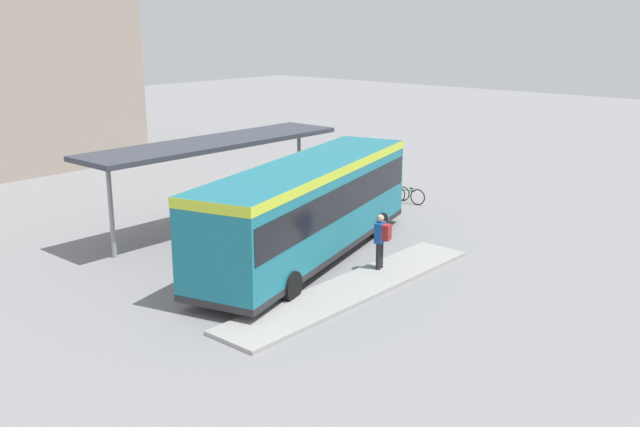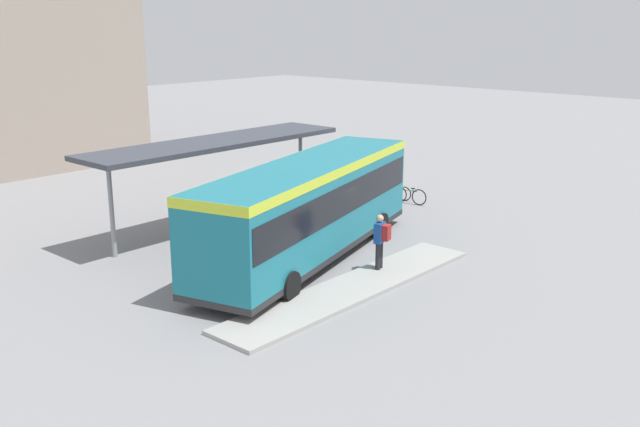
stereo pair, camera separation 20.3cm
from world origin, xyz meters
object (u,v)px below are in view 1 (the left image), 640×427
(pedestrian_waiting, at_px, (381,238))
(bicycle_black, at_px, (394,192))
(bicycle_white, at_px, (381,188))
(potted_planter_near_shelter, at_px, (307,212))
(city_bus, at_px, (309,204))
(bicycle_green, at_px, (408,195))

(pedestrian_waiting, bearing_deg, bicycle_black, -71.58)
(bicycle_white, relative_size, potted_planter_near_shelter, 1.29)
(pedestrian_waiting, bearing_deg, city_bus, -2.18)
(pedestrian_waiting, distance_m, potted_planter_near_shelter, 5.48)
(potted_planter_near_shelter, bearing_deg, bicycle_black, 2.50)
(potted_planter_near_shelter, bearing_deg, city_bus, -136.74)
(pedestrian_waiting, distance_m, bicycle_black, 9.83)
(bicycle_black, distance_m, bicycle_white, 0.90)
(bicycle_black, height_order, bicycle_white, bicycle_white)
(pedestrian_waiting, bearing_deg, bicycle_green, -75.48)
(potted_planter_near_shelter, bearing_deg, bicycle_white, 10.35)
(bicycle_black, bearing_deg, bicycle_green, 158.63)
(bicycle_black, distance_m, potted_planter_near_shelter, 6.19)
(bicycle_white, bearing_deg, potted_planter_near_shelter, 107.54)
(bicycle_black, xyz_separation_m, bicycle_white, (0.16, 0.89, 0.04))
(city_bus, bearing_deg, pedestrian_waiting, -93.12)
(bicycle_green, distance_m, bicycle_white, 1.81)
(city_bus, height_order, potted_planter_near_shelter, city_bus)
(bicycle_green, bearing_deg, bicycle_black, -20.52)
(city_bus, distance_m, bicycle_black, 9.34)
(city_bus, xyz_separation_m, potted_planter_near_shelter, (2.62, 2.46, -1.24))
(potted_planter_near_shelter, bearing_deg, bicycle_green, -5.92)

